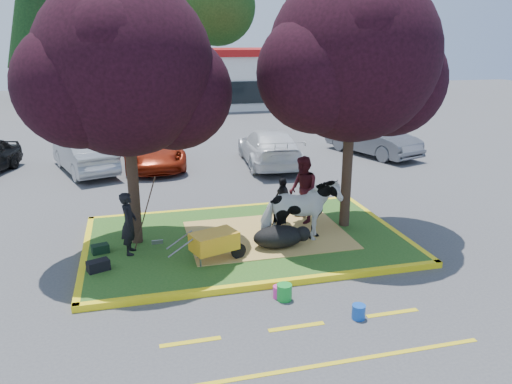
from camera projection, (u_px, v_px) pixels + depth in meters
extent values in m
plane|color=#424244|center=(246.00, 242.00, 13.29)|extent=(90.00, 90.00, 0.00)
cube|color=#25581B|center=(246.00, 240.00, 13.26)|extent=(8.00, 5.00, 0.15)
cube|color=yellow|center=(273.00, 284.00, 10.87)|extent=(8.30, 0.16, 0.15)
cube|color=yellow|center=(227.00, 209.00, 15.65)|extent=(8.30, 0.16, 0.15)
cube|color=yellow|center=(85.00, 255.00, 12.30)|extent=(0.16, 5.30, 0.15)
cube|color=yellow|center=(385.00, 226.00, 14.22)|extent=(0.16, 5.30, 0.15)
cube|color=#D5AF58|center=(268.00, 235.00, 13.38)|extent=(4.20, 3.00, 0.01)
cylinder|color=black|center=(133.00, 176.00, 12.43)|extent=(0.28, 0.28, 3.53)
sphere|color=black|center=(124.00, 67.00, 11.65)|extent=(4.20, 4.20, 4.20)
sphere|color=black|center=(175.00, 92.00, 12.29)|extent=(2.86, 2.86, 2.86)
sphere|color=black|center=(78.00, 86.00, 11.23)|extent=(2.86, 2.86, 2.86)
cylinder|color=black|center=(347.00, 161.00, 13.56)|extent=(0.28, 0.28, 3.70)
sphere|color=black|center=(353.00, 56.00, 12.74)|extent=(4.40, 4.40, 4.40)
sphere|color=black|center=(390.00, 81.00, 13.41)|extent=(2.99, 2.99, 2.99)
sphere|color=black|center=(317.00, 73.00, 12.32)|extent=(2.99, 2.99, 2.99)
cube|color=yellow|center=(191.00, 342.00, 8.93)|extent=(1.10, 0.12, 0.01)
cube|color=yellow|center=(296.00, 327.00, 9.40)|extent=(1.10, 0.12, 0.01)
cube|color=yellow|center=(392.00, 313.00, 9.87)|extent=(1.10, 0.12, 0.01)
cube|color=yellow|center=(320.00, 365.00, 8.29)|extent=(6.00, 0.10, 0.01)
cube|color=silver|center=(189.00, 81.00, 39.09)|extent=(20.00, 8.00, 4.00)
cube|color=#9D1011|center=(188.00, 52.00, 38.45)|extent=(20.40, 8.40, 0.50)
cube|color=black|center=(197.00, 94.00, 35.51)|extent=(19.00, 0.10, 1.60)
cylinder|color=black|center=(43.00, 76.00, 44.61)|extent=(0.44, 0.44, 3.92)
cylinder|color=black|center=(135.00, 78.00, 48.00)|extent=(0.44, 0.44, 3.08)
sphere|color=#143811|center=(131.00, 20.00, 46.44)|extent=(6.16, 6.16, 6.16)
cylinder|color=black|center=(218.00, 74.00, 48.88)|extent=(0.44, 0.44, 3.64)
sphere|color=#143811|center=(217.00, 6.00, 47.03)|extent=(7.28, 7.28, 7.28)
cylinder|color=black|center=(294.00, 73.00, 51.24)|extent=(0.44, 0.44, 3.50)
cone|color=black|center=(296.00, 11.00, 49.46)|extent=(5.00, 5.00, 10.62)
cylinder|color=black|center=(370.00, 74.00, 52.24)|extent=(0.44, 0.44, 3.22)
sphere|color=#143811|center=(373.00, 18.00, 50.60)|extent=(6.44, 6.44, 6.44)
imported|color=white|center=(300.00, 212.00, 12.64)|extent=(2.03, 1.02, 1.67)
ellipsoid|color=black|center=(278.00, 237.00, 12.53)|extent=(1.34, 0.82, 0.56)
imported|color=black|center=(129.00, 223.00, 12.04)|extent=(0.44, 0.61, 1.55)
imported|color=#4B151C|center=(303.00, 190.00, 14.08)|extent=(0.75, 0.95, 1.91)
imported|color=black|center=(282.00, 200.00, 14.08)|extent=(0.45, 0.83, 1.34)
cylinder|color=black|center=(239.00, 251.00, 11.91)|extent=(0.38, 0.19, 0.38)
cylinder|color=slate|center=(201.00, 261.00, 11.49)|extent=(0.04, 0.04, 0.27)
cylinder|color=slate|center=(198.00, 253.00, 11.91)|extent=(0.04, 0.04, 0.27)
cube|color=orange|center=(214.00, 241.00, 11.68)|extent=(1.20, 0.94, 0.42)
cylinder|color=slate|center=(181.00, 248.00, 11.27)|extent=(0.66, 0.26, 0.35)
cylinder|color=slate|center=(179.00, 240.00, 11.70)|extent=(0.66, 0.26, 0.35)
cube|color=black|center=(98.00, 266.00, 11.30)|extent=(0.55, 0.42, 0.25)
cube|color=black|center=(100.00, 249.00, 12.24)|extent=(0.45, 0.35, 0.21)
cylinder|color=green|center=(284.00, 292.00, 10.33)|extent=(0.35, 0.35, 0.34)
cylinder|color=#E432A0|center=(279.00, 292.00, 10.43)|extent=(0.30, 0.30, 0.26)
cylinder|color=blue|center=(359.00, 312.00, 9.64)|extent=(0.34, 0.34, 0.29)
imported|color=#979B9F|center=(84.00, 154.00, 20.05)|extent=(2.95, 4.83, 1.50)
imported|color=maroon|center=(152.00, 149.00, 21.04)|extent=(2.51, 5.21, 1.43)
imported|color=white|center=(269.00, 147.00, 21.23)|extent=(2.55, 5.42, 1.53)
imported|color=#5B5D63|center=(373.00, 138.00, 23.03)|extent=(3.14, 5.07, 1.58)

